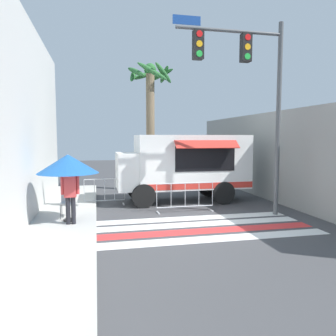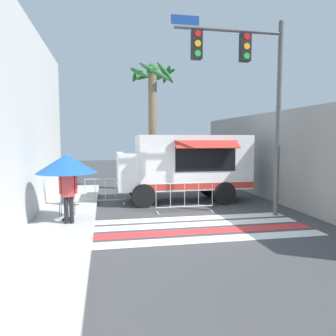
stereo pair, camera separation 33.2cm
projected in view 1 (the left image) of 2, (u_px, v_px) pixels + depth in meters
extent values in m
plane|color=#424244|center=(198.00, 221.00, 10.51)|extent=(60.00, 60.00, 0.00)
cube|color=#B7B5AD|center=(18.00, 229.00, 9.34)|extent=(4.40, 16.00, 0.14)
cube|color=silver|center=(18.00, 118.00, 9.09)|extent=(0.25, 16.00, 6.43)
cube|color=gray|center=(270.00, 156.00, 14.14)|extent=(0.20, 16.00, 3.77)
cube|color=white|center=(219.00, 238.00, 8.72)|extent=(6.40, 0.56, 0.01)
cube|color=red|center=(209.00, 231.00, 9.46)|extent=(6.40, 0.56, 0.01)
cube|color=white|center=(201.00, 224.00, 10.20)|extent=(6.40, 0.56, 0.01)
cube|color=white|center=(194.00, 218.00, 10.94)|extent=(6.40, 0.56, 0.01)
cube|color=white|center=(191.00, 161.00, 13.77)|extent=(4.61, 2.01, 2.19)
cube|color=white|center=(137.00, 171.00, 13.31)|extent=(1.63, 1.85, 1.48)
cube|color=#1E232D|center=(118.00, 162.00, 13.11)|extent=(0.06, 1.61, 0.56)
cube|color=black|center=(205.00, 159.00, 12.82)|extent=(2.44, 0.03, 0.98)
cube|color=red|center=(207.00, 144.00, 12.57)|extent=(2.54, 0.43, 0.31)
cube|color=red|center=(198.00, 186.00, 12.87)|extent=(4.61, 0.01, 0.24)
cylinder|color=black|center=(144.00, 196.00, 12.52)|extent=(0.93, 0.22, 0.93)
cylinder|color=black|center=(138.00, 189.00, 14.32)|extent=(0.93, 0.22, 0.93)
cylinder|color=black|center=(223.00, 193.00, 13.22)|extent=(0.93, 0.22, 0.93)
cylinder|color=black|center=(208.00, 186.00, 15.02)|extent=(0.93, 0.22, 0.93)
cylinder|color=#515456|center=(278.00, 121.00, 11.18)|extent=(0.16, 0.16, 6.52)
cylinder|color=#515456|center=(230.00, 31.00, 10.53)|extent=(3.62, 0.11, 0.11)
cube|color=black|center=(246.00, 48.00, 10.66)|extent=(0.32, 0.28, 0.90)
cylinder|color=red|center=(248.00, 37.00, 10.50)|extent=(0.20, 0.02, 0.20)
cylinder|color=#F2A519|center=(248.00, 47.00, 10.52)|extent=(0.20, 0.02, 0.20)
cylinder|color=green|center=(248.00, 56.00, 10.55)|extent=(0.20, 0.02, 0.20)
cube|color=black|center=(198.00, 45.00, 10.31)|extent=(0.32, 0.28, 0.90)
cylinder|color=red|center=(200.00, 34.00, 10.15)|extent=(0.20, 0.02, 0.20)
cylinder|color=#F2A519|center=(199.00, 44.00, 10.18)|extent=(0.20, 0.02, 0.20)
cylinder|color=green|center=(199.00, 54.00, 10.20)|extent=(0.20, 0.02, 0.20)
cube|color=navy|center=(187.00, 20.00, 10.17)|extent=(0.90, 0.02, 0.28)
cylinder|color=black|center=(70.00, 220.00, 10.00)|extent=(0.36, 0.36, 0.06)
cylinder|color=#B2B2B7|center=(69.00, 188.00, 9.91)|extent=(0.04, 0.04, 2.04)
cone|color=#1E59A5|center=(68.00, 164.00, 9.84)|extent=(1.83, 1.83, 0.57)
cylinder|color=#4C4C51|center=(60.00, 212.00, 10.19)|extent=(0.02, 0.02, 0.46)
cylinder|color=#4C4C51|center=(75.00, 211.00, 10.28)|extent=(0.02, 0.02, 0.46)
cylinder|color=#4C4C51|center=(62.00, 209.00, 10.60)|extent=(0.02, 0.02, 0.46)
cylinder|color=#4C4C51|center=(75.00, 209.00, 10.69)|extent=(0.02, 0.02, 0.46)
cube|color=beige|center=(68.00, 203.00, 10.42)|extent=(0.45, 0.45, 0.03)
cube|color=beige|center=(68.00, 194.00, 10.60)|extent=(0.45, 0.03, 0.43)
cylinder|color=black|center=(68.00, 211.00, 9.60)|extent=(0.13, 0.13, 0.81)
cylinder|color=black|center=(73.00, 210.00, 9.63)|extent=(0.13, 0.13, 0.81)
cube|color=#CC3F3F|center=(70.00, 186.00, 9.55)|extent=(0.34, 0.20, 0.65)
cylinder|color=#CC3F3F|center=(62.00, 185.00, 9.50)|extent=(0.09, 0.09, 0.55)
cylinder|color=#CC3F3F|center=(78.00, 185.00, 9.59)|extent=(0.09, 0.09, 0.55)
sphere|color=tan|center=(70.00, 170.00, 9.51)|extent=(0.23, 0.23, 0.23)
cylinder|color=#B7BABF|center=(185.00, 183.00, 11.79)|extent=(2.09, 0.04, 0.04)
cylinder|color=#B7BABF|center=(185.00, 207.00, 11.87)|extent=(2.09, 0.04, 0.04)
cylinder|color=#B7BABF|center=(157.00, 196.00, 11.61)|extent=(0.02, 0.02, 0.86)
cylinder|color=#B7BABF|center=(171.00, 195.00, 11.72)|extent=(0.02, 0.02, 0.86)
cylinder|color=#B7BABF|center=(185.00, 195.00, 11.83)|extent=(0.02, 0.02, 0.86)
cylinder|color=#B7BABF|center=(199.00, 194.00, 11.94)|extent=(0.02, 0.02, 0.86)
cylinder|color=#B7BABF|center=(212.00, 194.00, 12.05)|extent=(0.02, 0.02, 0.86)
cube|color=#B7BABF|center=(158.00, 213.00, 11.67)|extent=(0.06, 0.44, 0.03)
cube|color=#B7BABF|center=(211.00, 210.00, 12.10)|extent=(0.06, 0.44, 0.03)
cylinder|color=#B7BABF|center=(104.00, 179.00, 12.95)|extent=(1.58, 0.04, 0.04)
cylinder|color=#B7BABF|center=(105.00, 200.00, 13.03)|extent=(1.58, 0.04, 0.04)
cylinder|color=#B7BABF|center=(84.00, 191.00, 12.82)|extent=(0.02, 0.02, 0.86)
cylinder|color=#B7BABF|center=(94.00, 190.00, 12.91)|extent=(0.02, 0.02, 0.86)
cylinder|color=#B7BABF|center=(105.00, 190.00, 12.99)|extent=(0.02, 0.02, 0.86)
cylinder|color=#B7BABF|center=(115.00, 189.00, 13.08)|extent=(0.02, 0.02, 0.86)
cylinder|color=#B7BABF|center=(125.00, 189.00, 13.16)|extent=(0.02, 0.02, 0.86)
cube|color=#B7BABF|center=(86.00, 206.00, 12.89)|extent=(0.06, 0.44, 0.03)
cube|color=#B7BABF|center=(124.00, 204.00, 13.20)|extent=(0.06, 0.44, 0.03)
cylinder|color=#7A664C|center=(150.00, 132.00, 16.46)|extent=(0.42, 0.42, 5.90)
sphere|color=#2D6B33|center=(150.00, 69.00, 16.17)|extent=(0.60, 0.60, 0.60)
ellipsoid|color=#2D6B33|center=(164.00, 75.00, 16.38)|extent=(0.32, 1.44, 0.80)
ellipsoid|color=#2D6B33|center=(160.00, 75.00, 16.85)|extent=(1.28, 1.40, 0.67)
ellipsoid|color=#2D6B33|center=(144.00, 76.00, 16.72)|extent=(1.29, 0.71, 0.68)
ellipsoid|color=#2D6B33|center=(133.00, 75.00, 16.23)|extent=(0.63, 1.58, 1.05)
ellipsoid|color=#2D6B33|center=(136.00, 72.00, 15.73)|extent=(0.83, 1.58, 0.80)
ellipsoid|color=#2D6B33|center=(152.00, 71.00, 15.41)|extent=(1.53, 0.29, 0.96)
ellipsoid|color=#2D6B33|center=(163.00, 73.00, 15.79)|extent=(1.20, 1.24, 0.95)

